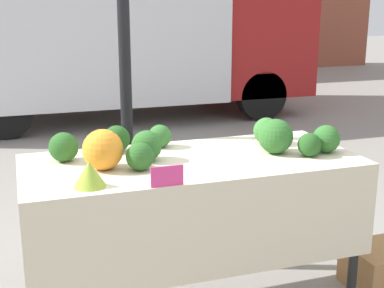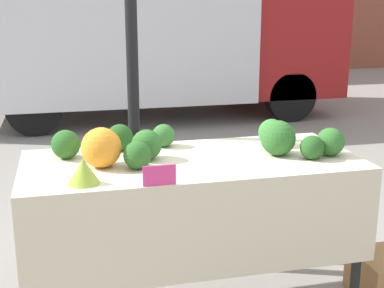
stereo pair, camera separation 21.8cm
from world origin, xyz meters
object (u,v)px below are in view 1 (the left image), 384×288
Objects in this scene: parked_truck at (112,13)px; produce_crate at (381,268)px; orange_cauliflower at (103,150)px; price_sign at (167,176)px.

produce_crate is (0.57, -5.34, -1.34)m from parked_truck.
parked_truck is at bearing 79.12° from orange_cauliflower.
parked_truck is 5.31m from orange_cauliflower.
orange_cauliflower is 1.77m from produce_crate.
orange_cauliflower is 0.54× the size of produce_crate.
produce_crate is (1.34, 0.19, -0.76)m from price_sign.
price_sign is at bearing -172.03° from produce_crate.
orange_cauliflower is 0.41m from price_sign.
parked_truck is 34.39× the size of price_sign.
produce_crate is (1.56, -0.15, -0.81)m from orange_cauliflower.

